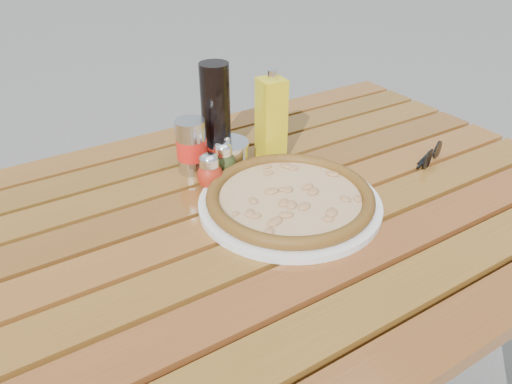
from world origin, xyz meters
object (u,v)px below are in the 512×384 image
table (261,240)px  plate (290,203)px  dark_bottle (216,112)px  parmesan_tin (228,154)px  pepper_shaker (210,172)px  pizza (290,197)px  oregano_shaker (223,160)px  olive_oil_cruet (271,120)px  sunglasses (431,156)px  soda_can (192,147)px

table → plate: size_ratio=3.89×
table → dark_bottle: 0.31m
table → parmesan_tin: size_ratio=13.89×
pepper_shaker → parmesan_tin: bearing=40.0°
plate → pizza: 0.02m
oregano_shaker → olive_oil_cruet: size_ratio=0.39×
pepper_shaker → sunglasses: bearing=-18.9°
olive_oil_cruet → table: bearing=-128.4°
pizza → sunglasses: size_ratio=3.10×
pepper_shaker → plate: bearing=-55.4°
soda_can → parmesan_tin: bearing=-16.5°
table → sunglasses: size_ratio=12.99×
pepper_shaker → olive_oil_cruet: size_ratio=0.39×
plate → pepper_shaker: (-0.10, 0.14, 0.03)m
pizza → oregano_shaker: bearing=106.0°
plate → oregano_shaker: bearing=106.0°
pizza → soda_can: 0.26m
plate → dark_bottle: 0.29m
soda_can → sunglasses: soda_can is taller
dark_bottle → oregano_shaker: bearing=-110.6°
pepper_shaker → pizza: bearing=-55.4°
oregano_shaker → soda_can: size_ratio=0.68×
plate → oregano_shaker: size_ratio=4.39×
parmesan_tin → sunglasses: size_ratio=0.93×
dark_bottle → soda_can: 0.10m
oregano_shaker → dark_bottle: 0.12m
soda_can → dark_bottle: bearing=23.1°
pizza → sunglasses: (0.38, -0.02, -0.01)m
pepper_shaker → soda_can: bearing=87.5°
pepper_shaker → sunglasses: 0.51m
plate → pepper_shaker: pepper_shaker is taller
dark_bottle → olive_oil_cruet: size_ratio=1.05×
plate → soda_can: soda_can is taller
pepper_shaker → sunglasses: (0.48, -0.16, -0.02)m
oregano_shaker → parmesan_tin: bearing=49.9°
olive_oil_cruet → parmesan_tin: bearing=168.7°
pizza → dark_bottle: bearing=93.4°
soda_can → parmesan_tin: soda_can is taller
table → pepper_shaker: bearing=110.4°
pepper_shaker → parmesan_tin: size_ratio=0.81×
soda_can → oregano_shaker: bearing=-52.1°
pizza → oregano_shaker: oregano_shaker is taller
oregano_shaker → dark_bottle: bearing=69.4°
oregano_shaker → olive_oil_cruet: 0.15m
oregano_shaker → parmesan_tin: 0.05m
dark_bottle → olive_oil_cruet: dark_bottle is taller
plate → pizza: bearing=0.0°
soda_can → olive_oil_cruet: (0.18, -0.04, 0.04)m
table → olive_oil_cruet: (0.14, 0.17, 0.17)m
plate → soda_can: (-0.10, 0.23, 0.05)m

